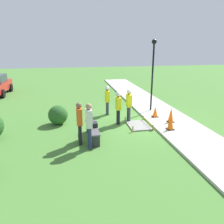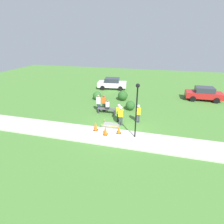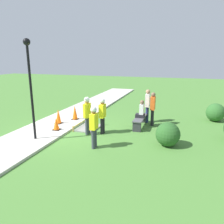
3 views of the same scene
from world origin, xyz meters
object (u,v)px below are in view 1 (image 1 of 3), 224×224
object	(u,v)px
person_seated_on_bench	(91,119)
lamppost_near	(153,65)
traffic_cone_near_patch	(171,121)
traffic_cone_far_patch	(171,115)
bystander_in_orange_shirt	(80,121)
bystander_in_gray_shirt	(89,123)
park_bench	(93,130)
worker_assistant	(107,98)
worker_supervisor	(129,102)
worker_trainee	(118,105)
traffic_cone_sidewalk_edge	(155,112)

from	to	relation	value
person_seated_on_bench	lamppost_near	distance (m)	5.43
traffic_cone_near_patch	traffic_cone_far_patch	bearing A→B (deg)	-25.94
traffic_cone_far_patch	person_seated_on_bench	xyz separation A→B (m)	(-1.00, 4.16, 0.39)
person_seated_on_bench	bystander_in_orange_shirt	size ratio (longest dim) A/B	0.51
person_seated_on_bench	bystander_in_gray_shirt	xyz separation A→B (m)	(-0.97, 0.16, 0.17)
park_bench	worker_assistant	size ratio (longest dim) A/B	1.09
park_bench	bystander_in_orange_shirt	distance (m)	0.94
worker_supervisor	lamppost_near	size ratio (longest dim) A/B	0.43
worker_trainee	lamppost_near	world-z (taller)	lamppost_near
worker_assistant	park_bench	bearing A→B (deg)	159.49
bystander_in_gray_shirt	person_seated_on_bench	bearing A→B (deg)	-9.10
traffic_cone_near_patch	bystander_in_gray_shirt	world-z (taller)	bystander_in_gray_shirt
traffic_cone_far_patch	worker_supervisor	distance (m)	2.22
bystander_in_orange_shirt	bystander_in_gray_shirt	size ratio (longest dim) A/B	0.96
traffic_cone_near_patch	lamppost_near	distance (m)	3.92
person_seated_on_bench	traffic_cone_far_patch	bearing A→B (deg)	-76.51
park_bench	worker_assistant	bearing A→B (deg)	-20.51
bystander_in_orange_shirt	lamppost_near	world-z (taller)	lamppost_near
bystander_in_orange_shirt	person_seated_on_bench	bearing A→B (deg)	-44.08
traffic_cone_far_patch	bystander_in_orange_shirt	xyz separation A→B (m)	(-1.51, 4.65, 0.51)
worker_assistant	traffic_cone_near_patch	bearing A→B (deg)	-141.69
traffic_cone_near_patch	bystander_in_gray_shirt	distance (m)	4.02
park_bench	worker_trainee	world-z (taller)	worker_trainee
bystander_in_gray_shirt	worker_assistant	bearing A→B (deg)	-18.91
worker_assistant	bystander_in_gray_shirt	bearing A→B (deg)	161.09
traffic_cone_near_patch	person_seated_on_bench	xyz separation A→B (m)	(-0.05, 3.69, 0.38)
traffic_cone_far_patch	worker_assistant	xyz separation A→B (m)	(2.14, 2.90, 0.51)
traffic_cone_far_patch	worker_trainee	bearing A→B (deg)	79.70
worker_trainee	lamppost_near	size ratio (longest dim) A/B	0.41
park_bench	lamppost_near	distance (m)	5.63
worker_supervisor	worker_assistant	bearing A→B (deg)	33.38
worker_assistant	lamppost_near	size ratio (longest dim) A/B	0.41
park_bench	worker_supervisor	distance (m)	2.88
traffic_cone_sidewalk_edge	worker_trainee	world-z (taller)	worker_trainee
traffic_cone_far_patch	worker_supervisor	world-z (taller)	worker_supervisor
traffic_cone_near_patch	worker_assistant	size ratio (longest dim) A/B	0.47
traffic_cone_far_patch	worker_assistant	distance (m)	3.64
traffic_cone_near_patch	park_bench	world-z (taller)	traffic_cone_near_patch
traffic_cone_sidewalk_edge	person_seated_on_bench	xyz separation A→B (m)	(-1.95, 3.69, 0.48)
worker_supervisor	worker_assistant	world-z (taller)	worker_supervisor
traffic_cone_sidewalk_edge	bystander_in_orange_shirt	size ratio (longest dim) A/B	0.34
worker_supervisor	traffic_cone_far_patch	bearing A→B (deg)	-111.13
park_bench	lamppost_near	world-z (taller)	lamppost_near
park_bench	lamppost_near	size ratio (longest dim) A/B	0.45
traffic_cone_near_patch	worker_supervisor	distance (m)	2.38
lamppost_near	bystander_in_orange_shirt	bearing A→B (deg)	130.25
traffic_cone_far_patch	person_seated_on_bench	distance (m)	4.29
worker_supervisor	bystander_in_orange_shirt	xyz separation A→B (m)	(-2.29, 2.65, -0.05)
traffic_cone_near_patch	traffic_cone_far_patch	distance (m)	1.06
worker_trainee	bystander_in_orange_shirt	bearing A→B (deg)	134.59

